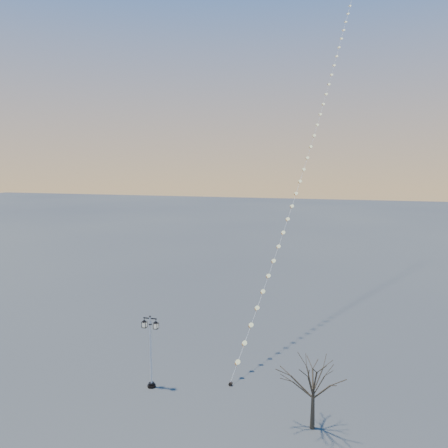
% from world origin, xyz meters
% --- Properties ---
extents(ground, '(300.00, 300.00, 0.00)m').
position_xyz_m(ground, '(0.00, 0.00, 0.00)').
color(ground, '#404240').
rests_on(ground, ground).
extents(street_lamp, '(1.12, 0.49, 4.40)m').
position_xyz_m(street_lamp, '(-2.53, 0.57, 2.44)').
color(street_lamp, black).
rests_on(street_lamp, ground).
extents(bare_tree, '(2.33, 2.33, 3.87)m').
position_xyz_m(bare_tree, '(6.99, -0.92, 2.68)').
color(bare_tree, '#372E21').
rests_on(bare_tree, ground).
extents(kite_train, '(7.33, 40.15, 40.11)m').
position_xyz_m(kite_train, '(5.29, 21.83, 19.97)').
color(kite_train, black).
rests_on(kite_train, ground).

